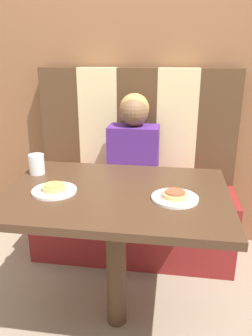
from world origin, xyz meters
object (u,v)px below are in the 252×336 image
object	(u,v)px
plate_left	(54,191)
pizza_right	(175,194)
pizza_left	(54,187)
plate_right	(175,198)
drinking_cup	(37,164)
person	(134,143)

from	to	relation	value
plate_left	pizza_right	bearing A→B (deg)	0.00
pizza_left	pizza_right	xyz separation A→B (m)	(0.54, 0.00, 0.00)
plate_left	plate_right	xyz separation A→B (m)	(0.54, 0.00, 0.00)
pizza_right	drinking_cup	bearing A→B (deg)	162.95
plate_left	pizza_right	world-z (taller)	pizza_right
person	drinking_cup	bearing A→B (deg)	-131.23
plate_left	pizza_left	distance (m)	0.02
plate_right	drinking_cup	distance (m)	0.75
pizza_left	drinking_cup	bearing A→B (deg)	128.17
plate_left	pizza_right	distance (m)	0.54
plate_right	pizza_left	xyz separation A→B (m)	(-0.54, 0.00, 0.02)
person	plate_left	size ratio (longest dim) A/B	3.12
person	pizza_right	world-z (taller)	person
plate_right	pizza_right	world-z (taller)	pizza_right
pizza_right	plate_right	bearing A→B (deg)	0.00
pizza_left	pizza_right	world-z (taller)	same
plate_left	plate_right	size ratio (longest dim) A/B	1.00
person	drinking_cup	world-z (taller)	person
person	pizza_left	size ratio (longest dim) A/B	5.67
pizza_right	drinking_cup	distance (m)	0.75
person	pizza_left	distance (m)	0.77
plate_left	person	bearing A→B (deg)	69.50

